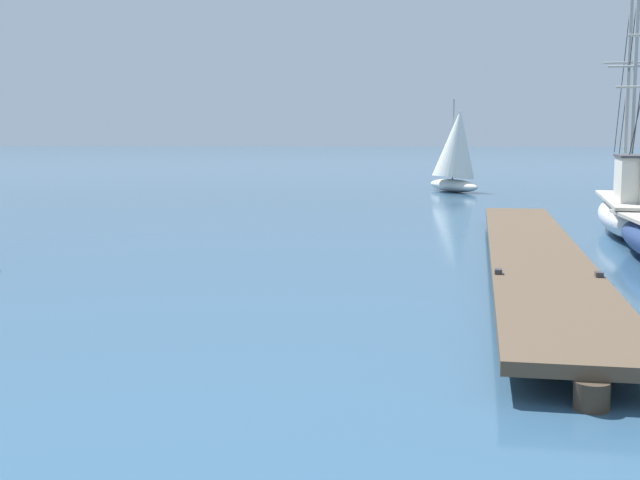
{
  "coord_description": "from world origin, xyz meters",
  "views": [
    {
      "loc": [
        3.73,
        -1.92,
        2.73
      ],
      "look_at": [
        2.37,
        8.58,
        1.4
      ],
      "focal_mm": 46.83,
      "sensor_mm": 36.0,
      "label": 1
    }
  ],
  "objects": [
    {
      "name": "floating_dock",
      "position": [
        5.92,
        15.59,
        0.36
      ],
      "size": [
        2.86,
        18.65,
        0.53
      ],
      "color": "brown",
      "rests_on": "ground"
    },
    {
      "name": "fishing_boat_0",
      "position": [
        9.25,
        21.7,
        0.76
      ],
      "size": [
        2.47,
        9.09,
        7.35
      ],
      "color": "silver",
      "rests_on": "ground"
    },
    {
      "name": "distant_sailboat",
      "position": [
        5.05,
        38.95,
        2.0
      ],
      "size": [
        3.11,
        4.09,
        4.45
      ],
      "color": "silver",
      "rests_on": "ground"
    }
  ]
}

